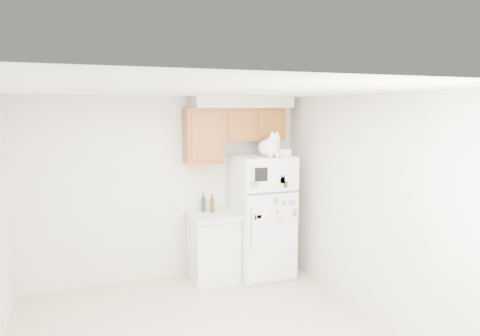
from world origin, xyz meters
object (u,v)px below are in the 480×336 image
base_counter (214,246)px  storage_box_back (268,151)px  cat (271,147)px  bottle_green (203,202)px  bottle_amber (212,203)px  refrigerator (262,216)px  storage_box_front (285,152)px

base_counter → storage_box_back: (0.84, 0.07, 1.29)m
cat → storage_box_back: (0.10, 0.29, -0.08)m
bottle_green → bottle_amber: size_ratio=1.01×
storage_box_back → bottle_amber: size_ratio=0.68×
base_counter → bottle_amber: 0.60m
cat → bottle_green: 1.21m
base_counter → bottle_amber: size_ratio=3.48×
base_counter → cat: size_ratio=1.82×
refrigerator → bottle_amber: 0.72m
bottle_green → bottle_amber: bearing=-43.5°
refrigerator → storage_box_back: storage_box_back is taller
refrigerator → cat: (0.05, -0.15, 0.98)m
storage_box_back → bottle_amber: 1.08m
base_counter → bottle_green: size_ratio=3.45×
storage_box_front → bottle_amber: 1.22m
storage_box_front → bottle_green: storage_box_front is taller
cat → storage_box_back: cat is taller
base_counter → bottle_green: bottle_green is taller
storage_box_front → bottle_green: 1.32m
storage_box_back → bottle_amber: storage_box_back is taller
cat → storage_box_back: size_ratio=2.81×
bottle_green → storage_box_front: bearing=-21.2°
base_counter → storage_box_back: size_ratio=5.11×
storage_box_back → storage_box_front: (0.13, -0.28, -0.01)m
base_counter → storage_box_back: storage_box_back is taller
base_counter → refrigerator: bearing=-6.1°
bottle_amber → storage_box_back: bearing=-2.0°
refrigerator → cat: 1.00m
refrigerator → cat: cat is taller
base_counter → bottle_amber: bearing=81.3°
storage_box_front → bottle_green: bearing=176.8°
cat → bottle_green: cat is taller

